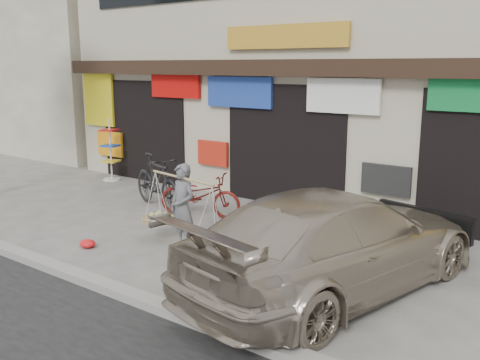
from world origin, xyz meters
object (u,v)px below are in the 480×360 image
Objects in this scene: bike_2 at (200,195)px; display_rack at (111,156)px; street_vendor at (183,211)px; bike_1 at (157,181)px; suv at (336,241)px.

display_rack reaches higher than bike_2.
street_vendor is 1.00× the size of bike_1.
suv is (2.86, 0.01, 0.04)m from street_vendor.
street_vendor is at bearing -167.17° from bike_2.
suv is at bearing -88.91° from bike_1.
bike_1 is 5.45m from suv.
display_rack is (-4.33, 1.29, 0.23)m from bike_2.
bike_1 is at bearing 72.16° from bike_2.
display_rack is at bearing 53.60° from bike_2.
display_rack is (-3.11, 1.33, 0.09)m from bike_1.
bike_1 is (-2.33, 1.68, -0.08)m from street_vendor.
bike_1 is 1.23m from bike_2.
display_rack is at bearing 85.65° from bike_1.
display_rack reaches higher than suv.
street_vendor is 2.87m from bike_1.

